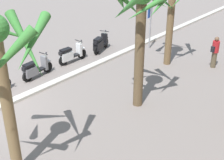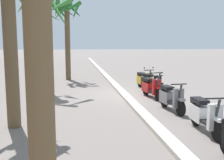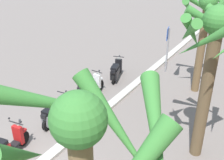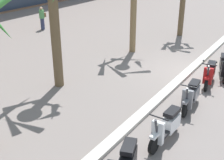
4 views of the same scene
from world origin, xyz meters
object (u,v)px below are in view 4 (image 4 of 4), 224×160
scooter_red_mid_front (210,73)px  pedestrian_by_palm_tree (42,18)px  scooter_white_mid_centre (167,126)px  scooter_grey_tail_end (191,95)px  scooter_black_far_back (224,66)px

scooter_red_mid_front → pedestrian_by_palm_tree: size_ratio=1.17×
scooter_white_mid_centre → scooter_grey_tail_end: 2.28m
scooter_grey_tail_end → scooter_black_far_back: same height
scooter_black_far_back → pedestrian_by_palm_tree: (1.59, 12.34, 0.33)m
scooter_black_far_back → scooter_grey_tail_end: bearing=175.6°
scooter_white_mid_centre → pedestrian_by_palm_tree: bearing=59.3°
scooter_white_mid_centre → scooter_grey_tail_end: bearing=2.2°
scooter_white_mid_centre → pedestrian_by_palm_tree: 14.16m
scooter_white_mid_centre → scooter_black_far_back: 5.65m
scooter_white_mid_centre → scooter_black_far_back: bearing=-1.8°
scooter_grey_tail_end → pedestrian_by_palm_tree: 13.06m
scooter_grey_tail_end → scooter_red_mid_front: (2.29, 0.05, -0.00)m
scooter_red_mid_front → scooter_white_mid_centre: bearing=-178.3°
scooter_red_mid_front → pedestrian_by_palm_tree: pedestrian_by_palm_tree is taller
scooter_grey_tail_end → scooter_red_mid_front: scooter_red_mid_front is taller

